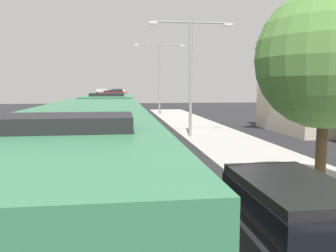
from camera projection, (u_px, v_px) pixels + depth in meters
name	position (u px, v px, depth m)	size (l,w,h in m)	color
bus_lead	(87.00, 172.00, 7.35)	(2.58, 12.18, 3.21)	#33724C
bus_second_in_line	(110.00, 117.00, 20.89)	(2.58, 11.05, 3.21)	#33724C
bus_middle	(114.00, 105.00, 34.40)	(2.58, 10.54, 3.21)	maroon
bus_fourth_in_line	(116.00, 100.00, 47.30)	(2.58, 12.14, 3.21)	silver
bus_rear	(118.00, 98.00, 60.41)	(2.58, 11.14, 3.21)	silver
bus_tail_end	(118.00, 96.00, 73.31)	(2.58, 11.61, 3.21)	#33724C
white_suv	(294.00, 230.00, 5.92)	(1.86, 4.97, 1.90)	black
box_truck_oncoming	(103.00, 96.00, 72.78)	(2.35, 8.18, 3.15)	black
streetlamp_mid	(191.00, 65.00, 22.95)	(5.66, 0.28, 7.85)	gray
streetlamp_far	(159.00, 71.00, 42.05)	(6.23, 0.28, 8.76)	gray
roadside_tree	(326.00, 59.00, 10.14)	(4.19, 4.19, 6.29)	#4C3823
house_distant_gabled	(331.00, 74.00, 26.72)	(9.11, 8.78, 8.89)	#BCB29E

